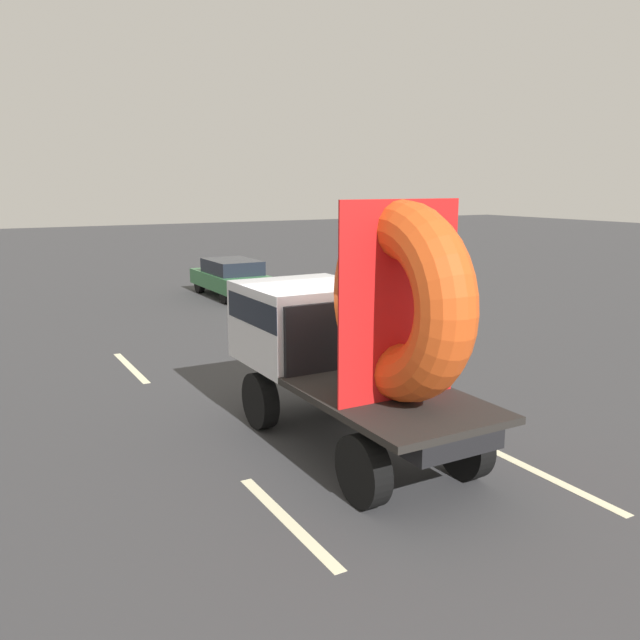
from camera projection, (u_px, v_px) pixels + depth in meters
name	position (u px, v px, depth m)	size (l,w,h in m)	color
ground_plane	(339.00, 432.00, 11.01)	(120.00, 120.00, 0.00)	#38383A
flatbed_truck	(345.00, 330.00, 10.10)	(2.02, 5.14, 3.88)	black
distant_sedan	(232.00, 277.00, 24.20)	(1.80, 4.19, 1.37)	black
lane_dash_left_near	(287.00, 520.00, 8.09)	(2.59, 0.16, 0.01)	beige
lane_dash_left_far	(131.00, 367.00, 14.86)	(2.80, 0.16, 0.01)	beige
lane_dash_right_near	(546.00, 476.00, 9.32)	(2.69, 0.16, 0.01)	beige
lane_dash_right_far	(289.00, 352.00, 16.24)	(2.94, 0.16, 0.01)	beige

